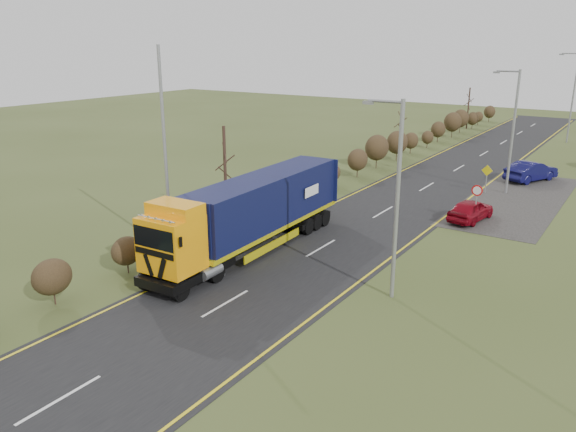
% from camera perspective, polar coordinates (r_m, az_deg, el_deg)
% --- Properties ---
extents(ground, '(160.00, 160.00, 0.00)m').
position_cam_1_polar(ground, '(27.05, -0.93, -5.80)').
color(ground, '#3D491F').
rests_on(ground, ground).
extents(road, '(8.00, 120.00, 0.02)m').
position_cam_1_polar(road, '(35.24, 8.29, -0.41)').
color(road, black).
rests_on(road, ground).
extents(layby, '(6.00, 18.00, 0.02)m').
position_cam_1_polar(layby, '(42.55, 22.13, 1.56)').
color(layby, '#282624').
rests_on(layby, ground).
extents(lane_markings, '(7.52, 116.00, 0.01)m').
position_cam_1_polar(lane_markings, '(34.97, 8.08, -0.50)').
color(lane_markings, yellow).
rests_on(lane_markings, road).
extents(hedgerow, '(2.24, 102.04, 6.05)m').
position_cam_1_polar(hedgerow, '(35.93, -1.72, 2.79)').
color(hedgerow, black).
rests_on(hedgerow, ground).
extents(lorry, '(2.80, 14.34, 3.98)m').
position_cam_1_polar(lorry, '(29.09, -3.67, 0.57)').
color(lorry, black).
rests_on(lorry, ground).
extents(car_red_hatchback, '(2.14, 4.16, 1.35)m').
position_cam_1_polar(car_red_hatchback, '(36.39, 18.07, 0.58)').
color(car_red_hatchback, maroon).
rests_on(car_red_hatchback, ground).
extents(car_blue_sedan, '(3.50, 5.05, 1.58)m').
position_cam_1_polar(car_blue_sedan, '(48.63, 23.46, 4.19)').
color(car_blue_sedan, '#0B0B3D').
rests_on(car_blue_sedan, ground).
extents(streetlight_near, '(1.81, 0.18, 8.47)m').
position_cam_1_polar(streetlight_near, '(23.51, 10.86, 2.31)').
color(streetlight_near, gray).
rests_on(streetlight_near, ground).
extents(streetlight_mid, '(1.88, 0.18, 8.80)m').
position_cam_1_polar(streetlight_mid, '(43.23, 21.79, 8.40)').
color(streetlight_mid, gray).
rests_on(streetlight_mid, ground).
extents(streetlight_far, '(2.04, 0.19, 9.60)m').
position_cam_1_polar(streetlight_far, '(68.96, 26.91, 11.04)').
color(streetlight_far, gray).
rests_on(streetlight_far, ground).
extents(left_pole, '(0.16, 0.16, 10.49)m').
position_cam_1_polar(left_pole, '(28.84, -12.37, 6.17)').
color(left_pole, gray).
rests_on(left_pole, ground).
extents(speed_sign, '(0.67, 0.10, 2.42)m').
position_cam_1_polar(speed_sign, '(35.60, 18.60, 1.88)').
color(speed_sign, gray).
rests_on(speed_sign, ground).
extents(warning_board, '(0.80, 0.11, 2.10)m').
position_cam_1_polar(warning_board, '(43.30, 19.52, 3.87)').
color(warning_board, gray).
rests_on(warning_board, ground).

